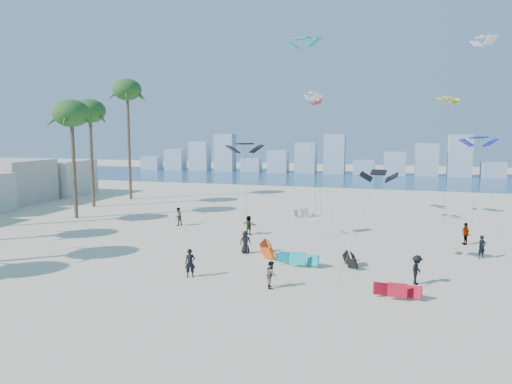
# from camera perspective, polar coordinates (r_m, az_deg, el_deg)

# --- Properties ---
(ground) EXTENTS (220.00, 220.00, 0.00)m
(ground) POSITION_cam_1_polar(r_m,az_deg,el_deg) (25.47, -17.26, -14.50)
(ground) COLOR beige
(ground) RESTS_ON ground
(ocean) EXTENTS (220.00, 220.00, 0.00)m
(ocean) POSITION_cam_1_polar(r_m,az_deg,el_deg) (93.03, 7.81, 1.69)
(ocean) COLOR navy
(ocean) RESTS_ON ground
(kitesurfer_near) EXTENTS (0.79, 0.68, 1.84)m
(kitesurfer_near) POSITION_cam_1_polar(r_m,az_deg,el_deg) (30.88, -7.94, -8.49)
(kitesurfer_near) COLOR black
(kitesurfer_near) RESTS_ON ground
(kitesurfer_mid) EXTENTS (0.84, 0.95, 1.63)m
(kitesurfer_mid) POSITION_cam_1_polar(r_m,az_deg,el_deg) (28.67, 1.85, -9.91)
(kitesurfer_mid) COLOR gray
(kitesurfer_mid) RESTS_ON ground
(kitesurfers_far) EXTENTS (27.49, 13.48, 1.82)m
(kitesurfers_far) POSITION_cam_1_polar(r_m,az_deg,el_deg) (38.39, 6.60, -5.33)
(kitesurfers_far) COLOR black
(kitesurfers_far) RESTS_ON ground
(grounded_kites) EXTENTS (22.65, 24.85, 0.98)m
(grounded_kites) POSITION_cam_1_polar(r_m,az_deg,el_deg) (36.21, 11.11, -6.93)
(grounded_kites) COLOR #0D9EA5
(grounded_kites) RESTS_ON ground
(flying_kites) EXTENTS (26.73, 29.04, 18.59)m
(flying_kites) POSITION_cam_1_polar(r_m,az_deg,el_deg) (43.67, 15.77, 10.98)
(flying_kites) COLOR black
(flying_kites) RESTS_ON ground
(distant_skyline) EXTENTS (85.00, 3.00, 8.40)m
(distant_skyline) POSITION_cam_1_polar(r_m,az_deg,el_deg) (102.81, 8.00, 3.96)
(distant_skyline) COLOR #9EADBF
(distant_skyline) RESTS_ON ground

